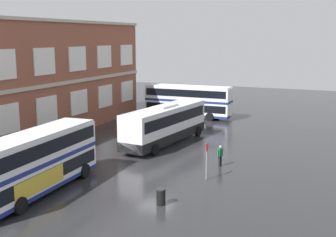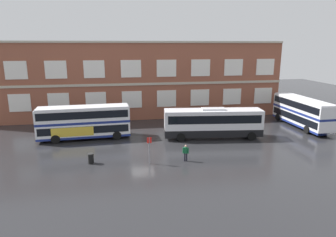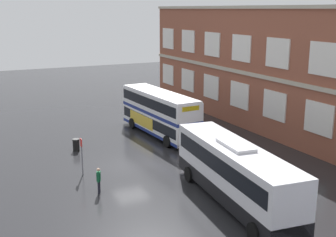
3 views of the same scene
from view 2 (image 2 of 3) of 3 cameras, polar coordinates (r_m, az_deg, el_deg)
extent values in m
plane|color=#232326|center=(35.12, -5.11, -5.03)|extent=(120.00, 120.00, 0.00)
cube|color=brown|center=(49.50, -7.21, 7.33)|extent=(47.99, 8.00, 11.59)
cube|color=#B2A893|center=(45.48, -6.97, 6.47)|extent=(47.99, 0.16, 0.36)
cube|color=#B2A893|center=(45.15, -7.21, 14.27)|extent=(47.99, 0.28, 0.30)
cube|color=silver|center=(47.87, -26.39, 2.68)|extent=(2.99, 0.12, 2.55)
cube|color=silver|center=(46.61, -20.11, 3.02)|extent=(2.99, 0.12, 2.55)
cube|color=silver|center=(45.92, -13.55, 3.33)|extent=(2.99, 0.12, 2.55)
cube|color=silver|center=(45.86, -6.89, 3.60)|extent=(2.99, 0.12, 2.55)
cube|color=silver|center=(46.40, -0.29, 3.83)|extent=(2.99, 0.12, 2.55)
cube|color=silver|center=(47.55, 6.08, 3.99)|extent=(2.99, 0.12, 2.55)
cube|color=silver|center=(49.25, 12.08, 4.10)|extent=(2.99, 0.12, 2.55)
cube|color=silver|center=(51.44, 17.63, 4.17)|extent=(2.99, 0.12, 2.55)
cube|color=silver|center=(47.31, -27.00, 8.19)|extent=(2.99, 0.12, 2.55)
cube|color=silver|center=(46.03, -20.59, 8.69)|extent=(2.99, 0.12, 2.55)
cube|color=silver|center=(45.34, -13.89, 9.10)|extent=(2.99, 0.12, 2.55)
cube|color=silver|center=(45.27, -7.06, 9.39)|extent=(2.99, 0.12, 2.55)
cube|color=silver|center=(45.82, -0.29, 9.54)|extent=(2.99, 0.12, 2.55)
cube|color=silver|center=(46.98, 6.23, 9.57)|extent=(2.99, 0.12, 2.55)
cube|color=silver|center=(48.70, 12.36, 9.48)|extent=(2.99, 0.12, 2.55)
cube|color=silver|center=(50.92, 18.01, 9.31)|extent=(2.99, 0.12, 2.55)
cube|color=silver|center=(38.33, -15.59, -1.96)|extent=(11.12, 3.11, 1.75)
cube|color=black|center=(38.28, -15.61, -1.65)|extent=(10.68, 3.13, 0.90)
cube|color=navy|center=(38.08, -15.69, -0.47)|extent=(11.12, 3.11, 0.30)
cube|color=silver|center=(37.87, -15.78, 0.89)|extent=(11.12, 3.11, 1.55)
cube|color=black|center=(37.85, -15.79, 1.00)|extent=(10.68, 3.13, 0.90)
cube|color=navy|center=(38.53, -15.52, -3.01)|extent=(11.12, 3.13, 0.28)
cube|color=silver|center=(37.69, -15.86, 2.12)|extent=(10.89, 3.00, 0.12)
cube|color=gold|center=(37.18, -17.72, -2.46)|extent=(4.84, 0.28, 1.10)
cube|color=yellow|center=(37.83, -7.53, 1.94)|extent=(0.14, 1.66, 0.40)
cylinder|color=black|center=(37.26, -9.69, -3.22)|extent=(1.06, 0.37, 1.04)
cylinder|color=black|center=(39.71, -9.89, -2.15)|extent=(1.06, 0.37, 1.04)
cylinder|color=black|center=(37.66, -20.63, -3.75)|extent=(1.06, 0.37, 1.04)
cylinder|color=black|center=(40.08, -20.16, -2.67)|extent=(1.06, 0.37, 1.04)
cube|color=silver|center=(46.40, 24.02, 0.06)|extent=(2.68, 11.03, 1.75)
cube|color=black|center=(46.35, 24.05, 0.31)|extent=(2.71, 10.59, 0.90)
cube|color=navy|center=(46.18, 24.15, 1.29)|extent=(2.68, 11.03, 0.30)
cube|color=silver|center=(46.01, 24.26, 2.41)|extent=(2.68, 11.03, 1.55)
cube|color=black|center=(46.00, 24.27, 2.51)|extent=(2.71, 10.59, 0.90)
cube|color=navy|center=(46.56, 23.94, -0.82)|extent=(2.70, 11.03, 0.28)
cube|color=silver|center=(45.87, 24.36, 3.44)|extent=(2.57, 10.81, 0.12)
cube|color=gold|center=(46.08, 26.27, -0.16)|extent=(0.09, 4.84, 1.10)
cube|color=yellow|center=(50.46, 20.85, 4.14)|extent=(1.66, 0.08, 0.40)
cylinder|color=black|center=(50.36, 22.73, 0.37)|extent=(0.33, 1.04, 1.04)
cylinder|color=black|center=(49.02, 20.22, 0.25)|extent=(0.33, 1.04, 1.04)
cylinder|color=black|center=(44.73, 27.63, -1.75)|extent=(0.33, 1.04, 1.04)
cylinder|color=black|center=(43.23, 24.95, -1.95)|extent=(0.33, 1.04, 1.04)
cube|color=silver|center=(37.45, 8.54, -0.73)|extent=(12.21, 3.87, 3.20)
cube|color=black|center=(37.29, 8.58, 0.22)|extent=(11.50, 3.83, 1.00)
cube|color=black|center=(37.75, 8.48, -2.42)|extent=(12.21, 3.89, 0.90)
cube|color=silver|center=(37.06, 8.64, 1.81)|extent=(3.00, 1.59, 0.20)
cylinder|color=black|center=(37.86, 15.63, -3.27)|extent=(1.07, 0.43, 1.04)
cylinder|color=black|center=(40.17, 14.49, -2.21)|extent=(1.07, 0.43, 1.04)
cylinder|color=black|center=(36.03, 2.49, -3.62)|extent=(1.07, 0.43, 1.04)
cylinder|color=black|center=(38.46, 2.11, -2.48)|extent=(1.07, 0.43, 1.04)
cylinder|color=black|center=(30.21, 3.18, -7.34)|extent=(0.21, 0.21, 0.85)
cylinder|color=black|center=(30.18, 3.55, -7.37)|extent=(0.21, 0.21, 0.85)
cube|color=#145933|center=(29.94, 3.38, -6.06)|extent=(0.46, 0.38, 0.60)
cylinder|color=#145933|center=(29.99, 2.89, -6.08)|extent=(0.14, 0.14, 0.57)
cylinder|color=#145933|center=(29.91, 3.88, -6.15)|extent=(0.14, 0.14, 0.57)
sphere|color=tan|center=(29.79, 3.40, -5.26)|extent=(0.22, 0.22, 0.22)
cylinder|color=slate|center=(29.24, -3.56, -6.14)|extent=(0.10, 0.10, 2.70)
cube|color=red|center=(28.88, -3.58, -4.16)|extent=(0.44, 0.04, 0.56)
cylinder|color=black|center=(30.52, -14.46, -7.45)|extent=(0.56, 0.56, 0.95)
cylinder|color=black|center=(30.34, -14.52, -6.55)|extent=(0.60, 0.60, 0.08)
camera|label=1|loc=(31.60, -65.47, 3.72)|focal=46.80mm
camera|label=3|loc=(37.75, 49.95, 9.41)|focal=47.24mm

